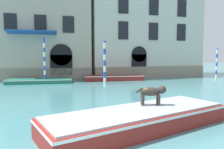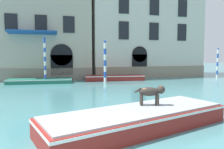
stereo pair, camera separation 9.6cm
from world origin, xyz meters
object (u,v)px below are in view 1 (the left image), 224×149
at_px(boat_moored_near_palazzo, 40,81).
at_px(mooring_pole_2, 217,63).
at_px(mooring_pole_0, 105,62).
at_px(dog_on_deck, 153,92).
at_px(boat_moored_far, 114,78).
at_px(mooring_pole_1, 44,60).
at_px(boat_foreground, 139,118).

distance_m(boat_moored_near_palazzo, mooring_pole_2, 18.71).
bearing_deg(mooring_pole_0, boat_moored_near_palazzo, 164.30).
bearing_deg(mooring_pole_0, dog_on_deck, -95.46).
height_order(dog_on_deck, boat_moored_near_palazzo, dog_on_deck).
relative_size(boat_moored_far, mooring_pole_0, 1.56).
distance_m(boat_moored_far, mooring_pole_1, 7.06).
bearing_deg(mooring_pole_2, mooring_pole_1, 177.76).
height_order(boat_foreground, mooring_pole_2, mooring_pole_2).
relative_size(boat_foreground, boat_moored_far, 1.17).
distance_m(mooring_pole_1, mooring_pole_2, 18.15).
height_order(boat_foreground, mooring_pole_1, mooring_pole_1).
xyz_separation_m(dog_on_deck, boat_moored_far, (2.62, 13.95, -0.90)).
bearing_deg(boat_foreground, boat_moored_far, 60.37).
height_order(boat_foreground, mooring_pole_0, mooring_pole_0).
xyz_separation_m(boat_moored_near_palazzo, mooring_pole_2, (18.62, -1.15, 1.49)).
bearing_deg(dog_on_deck, mooring_pole_2, 57.86).
bearing_deg(mooring_pole_2, boat_moored_far, 172.97).
xyz_separation_m(dog_on_deck, boat_moored_near_palazzo, (-4.64, 13.70, -0.96)).
height_order(boat_moored_near_palazzo, mooring_pole_2, mooring_pole_2).
height_order(dog_on_deck, boat_moored_far, dog_on_deck).
height_order(dog_on_deck, mooring_pole_0, mooring_pole_0).
height_order(dog_on_deck, mooring_pole_1, mooring_pole_1).
distance_m(boat_foreground, mooring_pole_1, 14.27).
distance_m(mooring_pole_0, mooring_pole_1, 5.44).
height_order(boat_moored_far, mooring_pole_2, mooring_pole_2).
bearing_deg(dog_on_deck, mooring_pole_0, 100.48).
bearing_deg(boat_moored_far, mooring_pole_1, -167.22).
height_order(boat_moored_near_palazzo, boat_moored_far, boat_moored_far).
bearing_deg(mooring_pole_1, dog_on_deck, -72.60).
distance_m(boat_moored_near_palazzo, mooring_pole_1, 2.03).
relative_size(dog_on_deck, mooring_pole_0, 0.29).
relative_size(mooring_pole_1, mooring_pole_2, 1.26).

